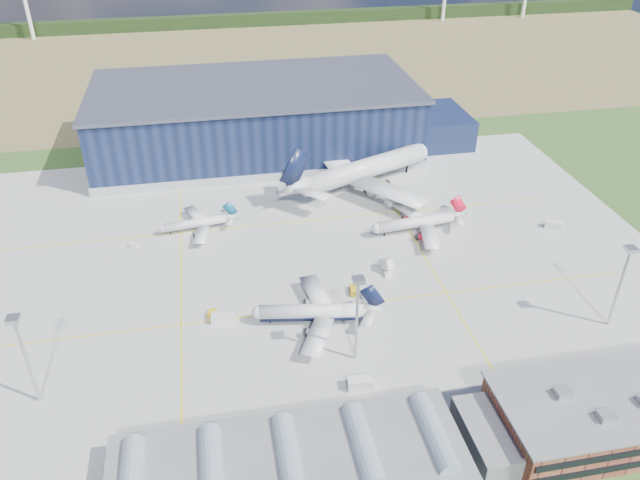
{
  "coord_description": "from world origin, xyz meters",
  "views": [
    {
      "loc": [
        -18.63,
        -135.31,
        100.78
      ],
      "look_at": [
        9.27,
        9.96,
        8.15
      ],
      "focal_mm": 35.0,
      "sensor_mm": 36.0,
      "label": 1
    }
  ],
  "objects_px": {
    "hangar": "(263,121)",
    "ops_building": "(608,412)",
    "airliner_regional": "(195,219)",
    "gse_tug_a": "(355,290)",
    "gse_van_b": "(554,225)",
    "light_mast_west": "(22,346)",
    "airliner_widebody": "(365,159)",
    "airliner_navy": "(312,305)",
    "car_b": "(341,419)",
    "gse_tug_b": "(212,313)",
    "airstair": "(386,267)",
    "gse_cart_a": "(415,203)",
    "light_mast_center": "(357,306)",
    "gse_van_c": "(360,383)",
    "gse_tug_c": "(424,222)",
    "gse_van_a": "(223,318)",
    "light_mast_east": "(623,274)",
    "gse_cart_b": "(134,245)",
    "car_a": "(593,382)"
  },
  "relations": [
    {
      "from": "gse_tug_a",
      "to": "gse_tug_c",
      "type": "bearing_deg",
      "value": 55.74
    },
    {
      "from": "gse_tug_a",
      "to": "gse_van_c",
      "type": "relative_size",
      "value": 0.71
    },
    {
      "from": "airliner_widebody",
      "to": "car_a",
      "type": "relative_size",
      "value": 18.71
    },
    {
      "from": "light_mast_west",
      "to": "gse_tug_c",
      "type": "xyz_separation_m",
      "value": [
        105.94,
        56.01,
        -14.73
      ]
    },
    {
      "from": "gse_van_b",
      "to": "light_mast_center",
      "type": "bearing_deg",
      "value": 151.99
    },
    {
      "from": "gse_van_b",
      "to": "car_b",
      "type": "xyz_separation_m",
      "value": [
        -82.42,
        -63.75,
        -0.52
      ]
    },
    {
      "from": "gse_van_c",
      "to": "hangar",
      "type": "bearing_deg",
      "value": 7.0
    },
    {
      "from": "airliner_widebody",
      "to": "car_b",
      "type": "relative_size",
      "value": 15.62
    },
    {
      "from": "airliner_widebody",
      "to": "gse_van_c",
      "type": "xyz_separation_m",
      "value": [
        -24.78,
        -94.43,
        -9.05
      ]
    },
    {
      "from": "hangar",
      "to": "light_mast_west",
      "type": "height_order",
      "value": "hangar"
    },
    {
      "from": "airliner_widebody",
      "to": "hangar",
      "type": "bearing_deg",
      "value": 104.58
    },
    {
      "from": "airliner_regional",
      "to": "gse_van_b",
      "type": "height_order",
      "value": "airliner_regional"
    },
    {
      "from": "hangar",
      "to": "gse_van_a",
      "type": "distance_m",
      "value": 108.59
    },
    {
      "from": "gse_van_b",
      "to": "gse_tug_c",
      "type": "relative_size",
      "value": 1.62
    },
    {
      "from": "hangar",
      "to": "light_mast_west",
      "type": "xyz_separation_m",
      "value": [
        -62.81,
        -124.8,
        3.82
      ]
    },
    {
      "from": "airliner_regional",
      "to": "gse_tug_b",
      "type": "bearing_deg",
      "value": 86.89
    },
    {
      "from": "airliner_navy",
      "to": "gse_van_a",
      "type": "relative_size",
      "value": 5.96
    },
    {
      "from": "ops_building",
      "to": "gse_van_a",
      "type": "relative_size",
      "value": 8.1
    },
    {
      "from": "light_mast_center",
      "to": "light_mast_west",
      "type": "bearing_deg",
      "value": 180.0
    },
    {
      "from": "gse_tug_b",
      "to": "gse_tug_c",
      "type": "distance_m",
      "value": 75.97
    },
    {
      "from": "light_mast_center",
      "to": "gse_cart_a",
      "type": "relative_size",
      "value": 7.42
    },
    {
      "from": "airstair",
      "to": "gse_van_a",
      "type": "bearing_deg",
      "value": -178.37
    },
    {
      "from": "ops_building",
      "to": "light_mast_west",
      "type": "xyz_separation_m",
      "value": [
        -115.01,
        30.0,
        10.64
      ]
    },
    {
      "from": "airliner_navy",
      "to": "gse_van_b",
      "type": "relative_size",
      "value": 6.51
    },
    {
      "from": "light_mast_east",
      "to": "airliner_navy",
      "type": "xyz_separation_m",
      "value": [
        -72.53,
        14.72,
        -9.92
      ]
    },
    {
      "from": "airliner_regional",
      "to": "gse_cart_a",
      "type": "bearing_deg",
      "value": 175.16
    },
    {
      "from": "ops_building",
      "to": "gse_cart_b",
      "type": "height_order",
      "value": "ops_building"
    },
    {
      "from": "gse_tug_b",
      "to": "airstair",
      "type": "distance_m",
      "value": 50.14
    },
    {
      "from": "airliner_navy",
      "to": "car_b",
      "type": "height_order",
      "value": "airliner_navy"
    },
    {
      "from": "car_b",
      "to": "light_mast_east",
      "type": "bearing_deg",
      "value": -76.93
    },
    {
      "from": "airliner_navy",
      "to": "gse_tug_c",
      "type": "distance_m",
      "value": 60.15
    },
    {
      "from": "airstair",
      "to": "gse_cart_a",
      "type": "bearing_deg",
      "value": 44.88
    },
    {
      "from": "hangar",
      "to": "airliner_navy",
      "type": "distance_m",
      "value": 110.26
    },
    {
      "from": "light_mast_east",
      "to": "airliner_regional",
      "type": "distance_m",
      "value": 120.25
    },
    {
      "from": "gse_cart_b",
      "to": "gse_van_c",
      "type": "xyz_separation_m",
      "value": [
        52.6,
        -68.97,
        0.78
      ]
    },
    {
      "from": "gse_van_b",
      "to": "airliner_navy",
      "type": "bearing_deg",
      "value": 141.22
    },
    {
      "from": "airliner_navy",
      "to": "gse_tug_b",
      "type": "xyz_separation_m",
      "value": [
        -24.62,
        7.6,
        -4.9
      ]
    },
    {
      "from": "light_mast_center",
      "to": "gse_tug_a",
      "type": "relative_size",
      "value": 5.77
    },
    {
      "from": "ops_building",
      "to": "gse_tug_a",
      "type": "relative_size",
      "value": 11.54
    },
    {
      "from": "light_mast_east",
      "to": "hangar",
      "type": "bearing_deg",
      "value": 120.05
    },
    {
      "from": "airliner_regional",
      "to": "gse_tug_a",
      "type": "height_order",
      "value": "airliner_regional"
    },
    {
      "from": "gse_van_b",
      "to": "gse_cart_b",
      "type": "relative_size",
      "value": 1.99
    },
    {
      "from": "car_b",
      "to": "hangar",
      "type": "bearing_deg",
      "value": -0.97
    },
    {
      "from": "gse_tug_b",
      "to": "airliner_widebody",
      "type": "bearing_deg",
      "value": 70.36
    },
    {
      "from": "airliner_regional",
      "to": "gse_tug_a",
      "type": "relative_size",
      "value": 6.35
    },
    {
      "from": "airliner_widebody",
      "to": "gse_van_c",
      "type": "distance_m",
      "value": 98.05
    },
    {
      "from": "hangar",
      "to": "ops_building",
      "type": "distance_m",
      "value": 163.51
    },
    {
      "from": "gse_cart_b",
      "to": "airliner_regional",
      "type": "bearing_deg",
      "value": -43.03
    },
    {
      "from": "airliner_navy",
      "to": "airliner_regional",
      "type": "height_order",
      "value": "airliner_navy"
    },
    {
      "from": "light_mast_east",
      "to": "airliner_regional",
      "type": "xyz_separation_m",
      "value": [
        -100.2,
        65.51,
        -11.31
      ]
    }
  ]
}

